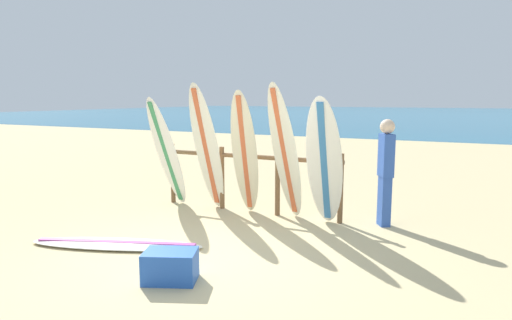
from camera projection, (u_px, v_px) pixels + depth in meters
The scene contains 11 objects.
ground_plane at pixel (199, 255), 5.90m from camera, with size 120.00×120.00×0.00m, color #CCB784.
ocean_water at pixel (442, 114), 57.56m from camera, with size 120.00×80.00×0.01m, color #196B93.
surfboard_rack at pixel (249, 172), 8.05m from camera, with size 3.55×0.09×1.19m.
surfboard_leaning_far_left at pixel (167, 153), 8.29m from camera, with size 0.55×0.97×2.14m.
surfboard_leaning_left at pixel (207, 148), 8.07m from camera, with size 0.64×0.82×2.39m.
surfboard_leaning_center_left at pixel (245, 154), 7.73m from camera, with size 0.57×0.80×2.26m.
surfboard_leaning_center at pixel (285, 153), 7.37m from camera, with size 0.64×0.92×2.38m.
surfboard_leaning_center_right at pixel (324, 163), 6.93m from camera, with size 0.67×1.01×2.15m.
surfboard_lying_on_sand at pixel (116, 244), 6.24m from camera, with size 2.56×1.35×0.08m.
beachgoer_standing at pixel (386, 168), 7.13m from camera, with size 0.30×0.34×1.77m.
cooler_box at pixel (170, 266), 5.04m from camera, with size 0.60×0.40×0.36m, color blue.
Camera 1 is at (3.16, -4.75, 2.11)m, focal length 30.60 mm.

